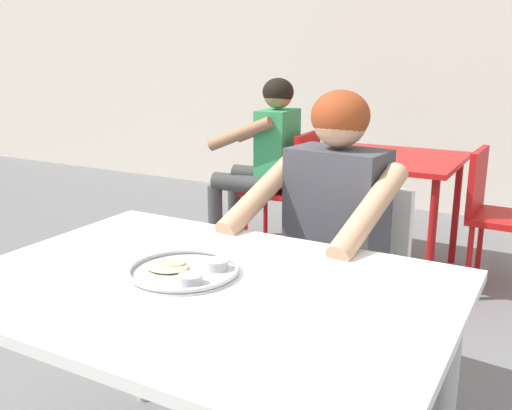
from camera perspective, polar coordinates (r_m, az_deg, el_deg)
name	(u,v)px	position (r m, az deg, el deg)	size (l,w,h in m)	color
back_wall	(466,5)	(5.05, 20.33, 18.29)	(12.00, 0.12, 3.40)	silver
table_foreground	(204,307)	(1.52, -5.23, -10.10)	(1.26, 0.89, 0.76)	white
thali_tray	(184,270)	(1.54, -7.22, -6.47)	(0.30, 0.30, 0.03)	#B7BABF
chair_foreground	(348,274)	(2.26, 9.18, -6.81)	(0.46, 0.44, 0.84)	silver
diner_foreground	(324,232)	(2.00, 6.82, -2.70)	(0.53, 0.58, 1.21)	#242424
table_background_red	(379,169)	(3.56, 12.26, 3.55)	(0.95, 0.82, 0.73)	#B71414
chair_red_left	(290,184)	(3.86, 3.42, 2.13)	(0.45, 0.40, 0.82)	#A61213
chair_red_right	(494,208)	(3.50, 22.73, -0.32)	(0.40, 0.41, 0.81)	#B41413
patron_background	(265,149)	(3.85, 0.87, 5.63)	(0.57, 0.52, 1.18)	#3D3D3D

